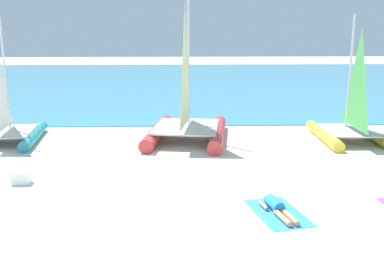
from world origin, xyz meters
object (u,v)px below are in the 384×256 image
sailboat_red (187,118)px  towel_middle (278,213)px  sailboat_yellow (350,123)px  sailboat_teal (6,125)px  cooler_box (21,178)px  sunbather_middle (277,207)px

sailboat_red → towel_middle: (2.08, -7.38, -0.93)m
sailboat_yellow → sailboat_teal: size_ratio=1.02×
sailboat_teal → towel_middle: (9.32, -7.25, -0.73)m
sailboat_red → sailboat_yellow: 6.66m
sailboat_yellow → towel_middle: 8.40m
cooler_box → towel_middle: bearing=-18.2°
sailboat_teal → towel_middle: bearing=-44.7°
sailboat_red → sunbather_middle: sailboat_red is taller
sailboat_red → sailboat_yellow: sailboat_red is taller
towel_middle → sunbather_middle: sunbather_middle is taller
sailboat_yellow → towel_middle: sailboat_yellow is taller
sailboat_yellow → towel_middle: size_ratio=2.67×
sailboat_red → sunbather_middle: 7.64m
sailboat_teal → cooler_box: size_ratio=9.93×
sailboat_yellow → towel_middle: (-4.57, -7.00, -0.75)m
sailboat_teal → cooler_box: sailboat_teal is taller
sailboat_yellow → sunbather_middle: 8.34m
sailboat_red → sunbather_middle: (2.06, -7.32, -0.81)m
sailboat_red → cooler_box: size_ratio=12.57×
sailboat_red → cooler_box: (-4.97, -5.06, -0.76)m
sailboat_teal → towel_middle: 11.84m
towel_middle → sunbather_middle: bearing=102.4°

